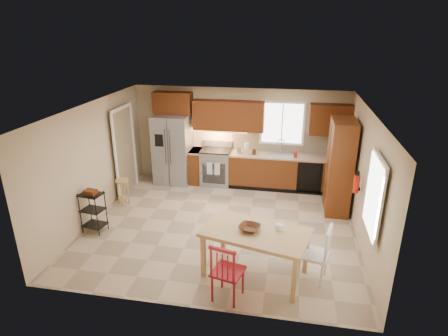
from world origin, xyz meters
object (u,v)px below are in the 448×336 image
Objects in this scene: table_jar at (279,228)px; dining_table at (255,253)px; range_stove at (216,167)px; table_bowl at (249,231)px; soap_bottle at (296,153)px; pantry at (340,167)px; fire_extinguisher at (356,184)px; bar_stool at (123,192)px; refrigerator at (173,149)px; utility_cart at (93,212)px; chair_white at (314,253)px; chair_red at (228,270)px.

dining_table is at bearing -164.05° from table_jar.
table_bowl is (1.31, -3.70, 0.38)m from range_stove.
table_jar is at bearing -93.95° from soap_bottle.
table_bowl is (-1.67, -2.72, -0.21)m from pantry.
range_stove reaches higher than table_bowl.
soap_bottle is at bearing 78.76° from table_bowl.
table_jar is (-1.19, -2.61, -0.18)m from pantry.
range_stove reaches higher than dining_table.
fire_extinguisher reaches higher than table_jar.
table_bowl is 0.56× the size of bar_stool.
bar_stool is at bearing -172.81° from pantry.
fire_extinguisher is 0.21× the size of dining_table.
refrigerator is 5.31× the size of table_bowl.
refrigerator is at bearing 83.01° from utility_cart.
fire_extinguisher is 0.58× the size of bar_stool.
bar_stool is at bearing 175.11° from fire_extinguisher.
refrigerator is 1.83× the size of chair_white.
soap_bottle is (3.18, -0.02, 0.09)m from refrigerator.
pantry is 5.83× the size of fire_extinguisher.
bar_stool is at bearing -139.87° from range_stove.
table_jar is at bearing 29.91° from dining_table.
soap_bottle is 4.40m from chair_red.
chair_red is at bearing -62.68° from refrigerator.
range_stove is 3.95m from table_bowl.
bar_stool is at bearing 151.56° from table_jar.
fire_extinguisher is at bearing 57.37° from dining_table.
pantry is (0.95, -0.90, 0.05)m from soap_bottle.
table_bowl is (-1.87, -1.67, -0.26)m from fire_extinguisher.
chair_white is at bearing -116.69° from fire_extinguisher.
soap_bottle reaches higher than table_jar.
range_stove is 0.44× the size of pantry.
bar_stool is at bearing 161.59° from dining_table.
table_bowl is at bearing -121.56° from pantry.
pantry is at bearing 58.44° from table_bowl.
fire_extinguisher is (4.33, -1.98, 0.19)m from refrigerator.
fire_extinguisher is 2.10m from table_jar.
pantry is 1.07m from fire_extinguisher.
chair_red reaches higher than bar_stool.
chair_white is 1.61× the size of bar_stool.
fire_extinguisher is 0.36× the size of chair_white.
refrigerator is 3.18m from soap_bottle.
table_jar is at bearing -2.14° from utility_cart.
refrigerator is at bearing 131.29° from chair_red.
range_stove is at bearing 2.99° from refrigerator.
bar_stool is (-5.08, 0.43, -0.79)m from fire_extinguisher.
fire_extinguisher reaches higher than soap_bottle.
pantry is at bearing 29.80° from utility_cart.
refrigerator is 2.96m from utility_cart.
chair_white is at bearing 42.27° from chair_red.
chair_red is (1.07, -4.35, 0.04)m from range_stove.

